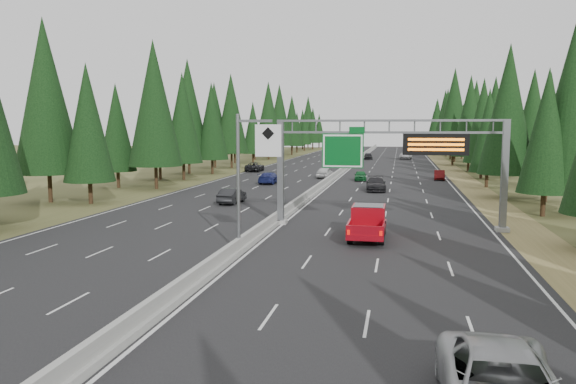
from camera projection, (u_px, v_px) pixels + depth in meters
The scene contains 18 objects.
road at pixel (339, 175), 86.22m from camera, with size 32.00×260.00×0.08m, color black.
shoulder_right at pixel (460, 177), 82.75m from camera, with size 3.60×260.00×0.06m, color olive.
shoulder_left at pixel (228, 173), 89.68m from camera, with size 3.60×260.00×0.06m, color #414620.
median_barrier at pixel (339, 172), 86.17m from camera, with size 0.70×260.00×0.85m.
sign_gantry at pixel (398, 156), 39.93m from camera, with size 16.75×0.98×7.80m.
hov_sign_pole at pixel (248, 173), 31.96m from camera, with size 2.80×0.50×8.00m.
tree_row_right at pixel (496, 114), 78.36m from camera, with size 11.86×243.56×18.88m.
tree_row_left at pixel (161, 112), 74.07m from camera, with size 12.15×243.74×18.98m.
red_pickup at pixel (368, 220), 37.09m from camera, with size 2.27×6.35×2.07m.
car_ahead_green at pixel (360, 175), 76.73m from camera, with size 1.62×4.02×1.37m, color #145B28.
car_ahead_dkred at pixel (439, 175), 77.71m from camera, with size 1.41×4.05×1.33m, color #4F0B0C.
car_ahead_dkgrey at pixel (376, 184), 64.32m from camera, with size 2.18×5.37×1.56m, color black.
car_ahead_white at pixel (406, 155), 128.77m from camera, with size 2.73×5.92×1.65m, color silver.
car_ahead_far at pixel (368, 156), 127.20m from camera, with size 1.81×4.49×1.53m, color black.
car_onc_near at pixel (232, 196), 53.71m from camera, with size 1.54×4.42×1.46m, color black.
car_onc_blue at pixel (270, 178), 72.68m from camera, with size 2.07×5.08×1.47m, color navy.
car_onc_white at pixel (325, 172), 80.76m from camera, with size 1.84×4.57×1.56m, color silver.
car_onc_far at pixel (255, 167), 92.82m from camera, with size 2.45×5.32×1.48m, color black.
Camera 1 is at (9.07, -5.84, 7.32)m, focal length 35.00 mm.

